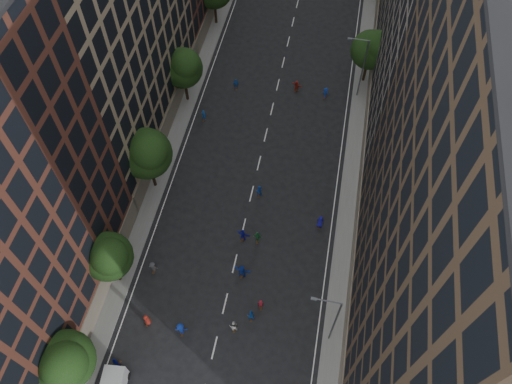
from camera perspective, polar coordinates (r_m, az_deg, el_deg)
ground at (r=65.33m, az=1.77°, el=9.16°), size 240.00×240.00×0.00m
sidewalk_left at (r=72.67m, az=-6.82°, el=14.73°), size 4.00×105.00×0.15m
sidewalk_right at (r=70.46m, az=12.75°, el=11.99°), size 4.00×105.00×0.15m
bldg_left_b at (r=55.95m, az=-19.54°, el=19.67°), size 14.00×26.00×34.00m
bldg_right_a at (r=37.46m, az=25.08°, el=-4.57°), size 14.00×30.00×36.00m
tree_left_0 at (r=46.05m, az=-21.06°, el=-17.69°), size 5.20×5.20×8.83m
tree_left_1 at (r=49.13m, az=-16.51°, el=-7.08°), size 4.80×4.80×8.21m
tree_left_2 at (r=54.03m, az=-12.35°, el=4.41°), size 5.60×5.60×9.45m
tree_left_3 at (r=63.25m, az=-8.29°, el=13.98°), size 5.00×5.00×8.58m
tree_right_a at (r=67.05m, az=13.14°, el=15.68°), size 5.00×5.00×8.39m
streetlamp_near at (r=45.68m, az=8.81°, el=-14.19°), size 2.64×0.22×9.06m
streetlamp_far at (r=65.10m, az=11.99°, el=13.96°), size 2.64×0.22×9.06m
skater_2 at (r=49.97m, az=-0.61°, el=-13.89°), size 0.88×0.76×1.57m
skater_3 at (r=49.87m, az=-8.57°, el=-15.25°), size 1.31×0.92×1.86m
skater_4 at (r=50.32m, az=-15.72°, el=-18.24°), size 0.98×0.70×1.55m
skater_5 at (r=51.55m, az=-1.61°, el=-9.05°), size 1.86×0.82×1.94m
skater_6 at (r=50.84m, az=-12.38°, el=-14.09°), size 0.92×0.68×1.71m
skater_7 at (r=50.40m, az=0.53°, el=-12.66°), size 0.63×0.49×1.52m
skater_8 at (r=49.61m, az=-2.58°, el=-15.04°), size 0.94×0.81×1.67m
skater_9 at (r=53.02m, az=-11.68°, el=-8.41°), size 1.00×0.58×1.54m
skater_10 at (r=53.46m, az=0.19°, el=-5.16°), size 1.02×0.48×1.70m
skater_11 at (r=53.64m, az=-1.51°, el=-4.94°), size 1.58×0.85×1.62m
skater_12 at (r=54.80m, az=7.35°, el=-3.39°), size 0.91×0.64×1.77m
skater_13 at (r=64.09m, az=-5.99°, el=8.71°), size 0.66×0.49×1.65m
skater_14 at (r=56.63m, az=0.35°, el=0.14°), size 0.80×0.63×1.60m
skater_15 at (r=67.16m, az=7.95°, el=11.14°), size 1.11×0.82×1.54m
skater_16 at (r=67.77m, az=-2.30°, el=12.21°), size 0.96×0.58×1.53m
skater_17 at (r=67.66m, az=4.66°, el=11.98°), size 1.53×0.99×1.58m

